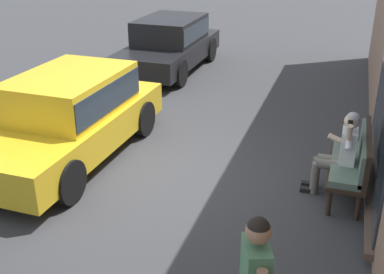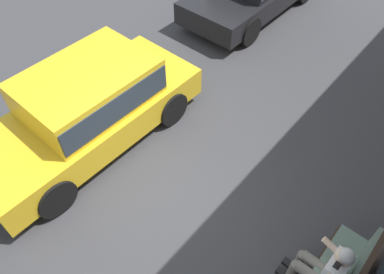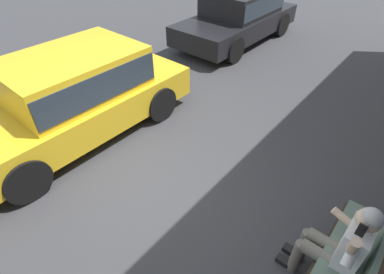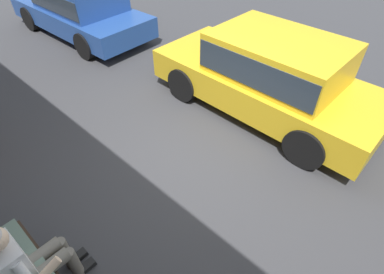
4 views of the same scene
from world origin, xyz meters
name	(u,v)px [view 2 (image 2 of 4)]	position (x,y,z in m)	size (l,w,h in m)	color
ground_plane	(161,195)	(0.00, 0.00, 0.00)	(60.00, 60.00, 0.00)	#38383A
person_on_phone	(325,269)	(-0.24, 2.67, 0.71)	(0.73, 0.74, 1.35)	#6B665B
parked_car_mid	(88,105)	(-0.16, -1.84, 0.82)	(4.28, 1.88, 1.49)	gold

